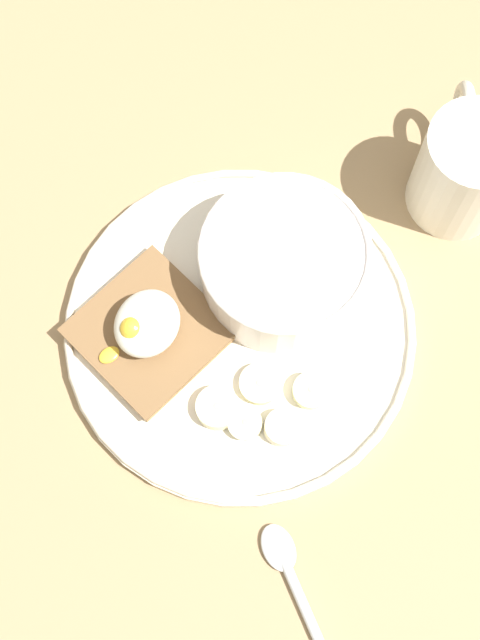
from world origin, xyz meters
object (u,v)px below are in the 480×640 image
Objects in this scene: banana_slice_front at (260,384)px; coffee_mug at (466,168)px; spoon at (292,578)px; banana_slice_left at (282,427)px; banana_slice_back at (245,423)px; banana_slice_inner at (311,391)px; toast_slice at (150,332)px; oatmeal_bowl at (284,265)px; banana_slice_right at (218,408)px; poached_egg at (146,324)px.

coffee_mug reaches higher than banana_slice_front.
coffee_mug reaches higher than spoon.
spoon is (-9.36, -5.60, -1.18)cm from banana_slice_left.
banana_slice_inner is (4.56, -3.28, 0.06)cm from banana_slice_back.
banana_slice_left is (-1.86, -12.58, -0.15)cm from toast_slice.
oatmeal_bowl reaches higher than banana_slice_left.
coffee_mug is at bearing -35.24° from toast_slice.
oatmeal_bowl is 9.44cm from banana_slice_front.
poached_egg is at bearing 70.42° from banana_slice_right.
poached_egg reaches higher than banana_slice_right.
oatmeal_bowl is 1.88× the size of poached_egg.
banana_slice_back is at bearing 144.25° from banana_slice_inner.
toast_slice is 2.77× the size of banana_slice_front.
coffee_mug is (25.72, -6.21, 3.24)cm from banana_slice_back.
banana_slice_left and banana_slice_back have the same top height.
toast_slice is 10.34cm from banana_slice_back.
banana_slice_back is 0.75× the size of banana_slice_right.
toast_slice is 1.16× the size of coffee_mug.
banana_slice_right is 27.25cm from coffee_mug.
poached_egg reaches higher than banana_slice_back.
banana_slice_left is 3.60cm from banana_slice_inner.
coffee_mug is (22.85, -16.14, 3.09)cm from toast_slice.
banana_slice_back is (-2.88, -9.93, -0.15)cm from toast_slice.
oatmeal_bowl reaches higher than spoon.
poached_egg is 0.64× the size of coffee_mug.
banana_slice_inner is 21.60cm from coffee_mug.
oatmeal_bowl reaches higher than poached_egg.
banana_slice_back is at bearing -91.53° from banana_slice_right.
coffee_mug is (24.70, -3.56, 3.23)cm from banana_slice_left.
banana_slice_back is 2.40cm from banana_slice_right.
banana_slice_inner is at bearing -82.30° from poached_egg.
banana_slice_front is 3.80cm from banana_slice_left.
banana_slice_back is (-2.76, -9.99, -2.35)cm from poached_egg.
banana_slice_front reaches higher than spoon.
toast_slice reaches higher than banana_slice_front.
oatmeal_bowl is 3.25× the size of banana_slice_right.
toast_slice and banana_slice_back have the same top height.
banana_slice_left is at bearing -79.31° from banana_slice_right.
toast_slice is 13.31cm from banana_slice_inner.
oatmeal_bowl is 2.89× the size of banana_slice_front.
banana_slice_front is at bearing -87.73° from toast_slice.
coffee_mug is at bearing -13.58° from banana_slice_back.
coffee_mug is at bearing -33.81° from oatmeal_bowl.
banana_slice_back is 0.28× the size of coffee_mug.
banana_slice_front is (-8.77, -2.54, -2.38)cm from oatmeal_bowl.
banana_slice_right is 7.24cm from banana_slice_inner.
coffee_mug reaches higher than banana_slice_right.
spoon is (-11.10, -18.23, -3.52)cm from poached_egg.
toast_slice is at bearing 58.32° from spoon.
oatmeal_bowl is at bearing 13.83° from banana_slice_back.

